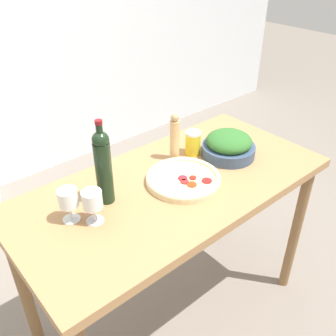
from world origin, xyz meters
name	(u,v)px	position (x,y,z in m)	size (l,w,h in m)	color
ground_plane	(172,311)	(0.00, 0.00, 0.00)	(14.00, 14.00, 0.00)	slate
prep_counter	(173,202)	(0.00, 0.00, 0.80)	(1.46, 0.71, 0.91)	#A87A4C
wine_bottle	(103,166)	(-0.30, 0.08, 1.08)	(0.07, 0.07, 0.37)	black
wine_glass_near	(92,201)	(-0.41, 0.00, 1.01)	(0.08, 0.08, 0.14)	silver
wine_glass_far	(68,199)	(-0.47, 0.07, 1.01)	(0.08, 0.08, 0.14)	silver
pepper_mill	(175,138)	(0.14, 0.15, 1.03)	(0.05, 0.05, 0.24)	tan
salad_bowl	(228,145)	(0.36, 0.00, 0.97)	(0.27, 0.27, 0.13)	#384C6B
homemade_pizza	(183,179)	(0.04, -0.03, 0.93)	(0.34, 0.34, 0.03)	beige
salt_canister	(193,143)	(0.25, 0.13, 0.97)	(0.08, 0.08, 0.12)	yellow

